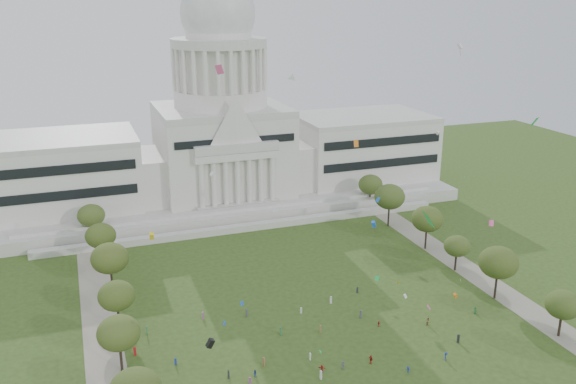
{
  "coord_description": "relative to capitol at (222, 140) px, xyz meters",
  "views": [
    {
      "loc": [
        -49.22,
        -91.96,
        71.23
      ],
      "look_at": [
        0.0,
        45.0,
        24.0
      ],
      "focal_mm": 38.0,
      "sensor_mm": 36.0,
      "label": 1
    }
  ],
  "objects": [
    {
      "name": "ground",
      "position": [
        0.0,
        -113.59,
        -22.3
      ],
      "size": [
        400.0,
        400.0,
        0.0
      ],
      "primitive_type": "plane",
      "color": "#324A19",
      "rests_on": "ground"
    },
    {
      "name": "capitol",
      "position": [
        0.0,
        0.0,
        0.0
      ],
      "size": [
        160.0,
        64.5,
        91.3
      ],
      "color": "beige",
      "rests_on": "ground"
    },
    {
      "name": "path_left",
      "position": [
        -48.0,
        -83.59,
        -22.28
      ],
      "size": [
        8.0,
        160.0,
        0.04
      ],
      "primitive_type": "cube",
      "color": "gray",
      "rests_on": "ground"
    },
    {
      "name": "path_right",
      "position": [
        48.0,
        -83.59,
        -22.28
      ],
      "size": [
        8.0,
        160.0,
        0.04
      ],
      "primitive_type": "cube",
      "color": "gray",
      "rests_on": "ground"
    },
    {
      "name": "row_tree_r_1",
      "position": [
        46.22,
        -115.34,
        -14.64
      ],
      "size": [
        7.58,
        7.58,
        10.78
      ],
      "color": "black",
      "rests_on": "ground"
    },
    {
      "name": "row_tree_l_2",
      "position": [
        -45.04,
        -96.29,
        -13.79
      ],
      "size": [
        8.42,
        8.42,
        11.97
      ],
      "color": "black",
      "rests_on": "ground"
    },
    {
      "name": "row_tree_r_2",
      "position": [
        44.17,
        -96.15,
        -12.64
      ],
      "size": [
        9.55,
        9.55,
        13.58
      ],
      "color": "black",
      "rests_on": "ground"
    },
    {
      "name": "row_tree_l_3",
      "position": [
        -44.09,
        -79.67,
        -14.09
      ],
      "size": [
        8.12,
        8.12,
        11.55
      ],
      "color": "black",
      "rests_on": "ground"
    },
    {
      "name": "row_tree_r_3",
      "position": [
        44.4,
        -79.1,
        -15.21
      ],
      "size": [
        7.01,
        7.01,
        9.98
      ],
      "color": "black",
      "rests_on": "ground"
    },
    {
      "name": "row_tree_l_4",
      "position": [
        -44.08,
        -61.17,
        -12.9
      ],
      "size": [
        9.29,
        9.29,
        13.21
      ],
      "color": "black",
      "rests_on": "ground"
    },
    {
      "name": "row_tree_r_4",
      "position": [
        44.76,
        -63.55,
        -13.01
      ],
      "size": [
        9.19,
        9.19,
        13.06
      ],
      "color": "black",
      "rests_on": "ground"
    },
    {
      "name": "row_tree_l_5",
      "position": [
        -45.22,
        -42.58,
        -13.88
      ],
      "size": [
        8.33,
        8.33,
        11.85
      ],
      "color": "black",
      "rests_on": "ground"
    },
    {
      "name": "row_tree_r_5",
      "position": [
        43.49,
        -43.4,
        -12.37
      ],
      "size": [
        9.82,
        9.82,
        13.96
      ],
      "color": "black",
      "rests_on": "ground"
    },
    {
      "name": "row_tree_l_6",
      "position": [
        -46.87,
        -24.45,
        -14.02
      ],
      "size": [
        8.19,
        8.19,
        11.64
      ],
      "color": "black",
      "rests_on": "ground"
    },
    {
      "name": "row_tree_r_6",
      "position": [
        45.96,
        -25.46,
        -13.79
      ],
      "size": [
        8.42,
        8.42,
        11.97
      ],
      "color": "black",
      "rests_on": "ground"
    },
    {
      "name": "person_0",
      "position": [
        35.09,
        -100.79,
        -21.46
      ],
      "size": [
        0.96,
        0.95,
        1.67
      ],
      "primitive_type": "imported",
      "rotation": [
        0.0,
        0.0,
        5.52
      ],
      "color": "#33723F",
      "rests_on": "ground"
    },
    {
      "name": "person_2",
      "position": [
        21.77,
        -101.73,
        -21.31
      ],
      "size": [
        1.08,
        0.82,
        1.97
      ],
      "primitive_type": "imported",
      "rotation": [
        0.0,
        0.0,
        0.27
      ],
      "color": "olive",
      "rests_on": "ground"
    },
    {
      "name": "person_3",
      "position": [
        8.11,
        -116.22,
        -21.55
      ],
      "size": [
        0.97,
        1.07,
        1.49
      ],
      "primitive_type": "imported",
      "rotation": [
        0.0,
        0.0,
        5.35
      ],
      "color": "navy",
      "rests_on": "ground"
    },
    {
      "name": "person_4",
      "position": [
        2.63,
        -110.82,
        -21.32
      ],
      "size": [
        0.99,
        1.29,
        1.95
      ],
      "primitive_type": "imported",
      "rotation": [
        0.0,
        0.0,
        5.08
      ],
      "color": "#B21E1E",
      "rests_on": "ground"
    },
    {
      "name": "person_5",
      "position": [
        -7.82,
        -110.21,
        -21.47
      ],
      "size": [
        1.63,
        1.27,
        1.65
      ],
      "primitive_type": "imported",
      "rotation": [
        0.0,
        0.0,
        2.63
      ],
      "color": "#B21E1E",
      "rests_on": "ground"
    },
    {
      "name": "person_8",
      "position": [
        -20.75,
        -107.2,
        -21.54
      ],
      "size": [
        0.86,
        0.75,
        1.51
      ],
      "primitive_type": "imported",
      "rotation": [
        0.0,
        0.0,
        2.63
      ],
      "color": "navy",
      "rests_on": "ground"
    },
    {
      "name": "person_9",
      "position": [
        17.62,
        -114.97,
        -21.38
      ],
      "size": [
        1.16,
        1.32,
        1.83
      ],
      "primitive_type": "imported",
      "rotation": [
        0.0,
        0.0,
        0.99
      ],
      "color": "navy",
      "rests_on": "ground"
    },
    {
      "name": "person_10",
      "position": [
        11.01,
        -98.45,
        -21.58
      ],
      "size": [
        0.65,
        0.92,
        1.43
      ],
      "primitive_type": "imported",
      "rotation": [
        0.0,
        0.0,
        1.82
      ],
      "color": "#B21E1E",
      "rests_on": "ground"
    },
    {
      "name": "distant_crowd",
      "position": [
        -14.79,
        -99.58,
        -21.39
      ],
      "size": [
        66.52,
        39.25,
        1.95
      ],
      "color": "#4C4C51",
      "rests_on": "ground"
    },
    {
      "name": "kite_swarm",
      "position": [
        0.25,
        -107.72,
        3.23
      ],
      "size": [
        76.47,
        111.25,
        58.89
      ],
      "color": "white",
      "rests_on": "ground"
    }
  ]
}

